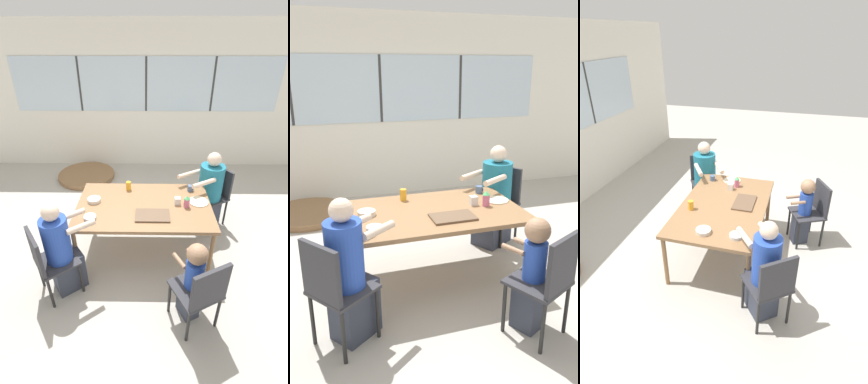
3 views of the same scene
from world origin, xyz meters
TOP-DOWN VIEW (x-y plane):
  - ground_plane at (0.00, 0.00)m, footprint 16.00×16.00m
  - wall_back_with_windows at (0.00, 2.75)m, footprint 8.40×0.08m
  - dining_table at (0.00, 0.00)m, footprint 1.65×1.05m
  - chair_for_woman_green_shirt at (1.06, 0.64)m, footprint 0.55×0.55m
  - chair_for_man_blue_shirt at (-0.99, -0.74)m, footprint 0.56×0.56m
  - chair_for_toddler at (0.54, -1.11)m, footprint 0.53×0.53m
  - person_woman_green_shirt at (0.91, 0.55)m, footprint 0.70×0.60m
  - person_man_blue_shirt at (-0.86, -0.65)m, footprint 0.56×0.52m
  - person_toddler at (0.47, -0.98)m, footprint 0.30×0.36m
  - food_tray_dark at (0.10, -0.24)m, footprint 0.40×0.25m
  - coffee_mug at (0.62, 0.34)m, footprint 0.08×0.08m
  - sippy_cup at (0.52, -0.04)m, footprint 0.07×0.07m
  - juice_glass at (-0.21, 0.36)m, footprint 0.07×0.07m
  - milk_carton_small at (0.41, 0.02)m, footprint 0.07×0.07m
  - bowl_white_shallow at (-0.63, 0.06)m, footprint 0.16×0.16m
  - bowl_cereal at (-0.61, -0.30)m, footprint 0.14×0.14m
  - plate_tortillas at (0.68, 0.07)m, footprint 0.25×0.25m
  - folded_table_stack at (-1.22, 2.06)m, footprint 1.14×1.14m

SIDE VIEW (x-z plane):
  - ground_plane at x=0.00m, z-range 0.00..0.00m
  - folded_table_stack at x=-1.22m, z-range 0.00..0.09m
  - person_toddler at x=0.47m, z-range 0.01..0.97m
  - person_woman_green_shirt at x=0.91m, z-range -0.06..1.10m
  - person_man_blue_shirt at x=-0.86m, z-range -0.05..1.10m
  - chair_for_woman_green_shirt at x=1.06m, z-range 0.09..0.97m
  - chair_for_man_blue_shirt at x=-0.99m, z-range 0.09..0.97m
  - chair_for_toddler at x=0.54m, z-range 0.09..0.97m
  - dining_table at x=0.00m, z-range 0.31..1.02m
  - plate_tortillas at x=0.68m, z-range 0.71..0.72m
  - food_tray_dark at x=0.10m, z-range 0.71..0.73m
  - bowl_cereal at x=-0.61m, z-range 0.71..0.75m
  - bowl_white_shallow at x=-0.63m, z-range 0.71..0.76m
  - coffee_mug at x=0.62m, z-range 0.71..0.79m
  - milk_carton_small at x=0.41m, z-range 0.71..0.80m
  - juice_glass at x=-0.21m, z-range 0.71..0.83m
  - sippy_cup at x=0.52m, z-range 0.72..0.87m
  - wall_back_with_windows at x=0.00m, z-range 0.02..2.82m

